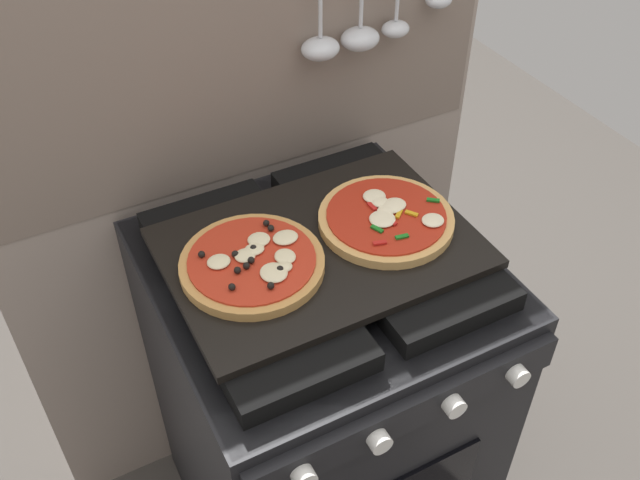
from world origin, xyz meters
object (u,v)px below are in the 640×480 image
at_px(stove, 320,402).
at_px(pizza_right, 386,218).
at_px(baking_tray, 320,248).
at_px(pizza_left, 252,261).

height_order(stove, pizza_right, pizza_right).
xyz_separation_m(stove, baking_tray, (0.00, 0.00, 0.46)).
bearing_deg(baking_tray, pizza_right, -2.20).
bearing_deg(stove, pizza_right, -1.51).
distance_m(stove, pizza_right, 0.50).
xyz_separation_m(stove, pizza_right, (0.13, -0.00, 0.48)).
bearing_deg(stove, pizza_left, 177.94).
xyz_separation_m(baking_tray, pizza_left, (-0.13, 0.00, 0.02)).
relative_size(stove, baking_tray, 1.67).
distance_m(pizza_left, pizza_right, 0.26).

